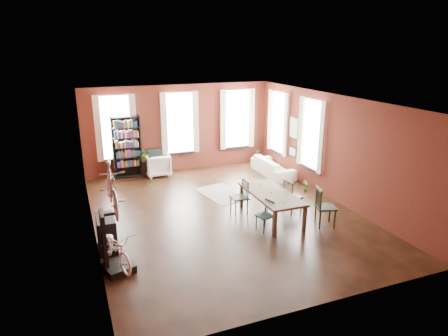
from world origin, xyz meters
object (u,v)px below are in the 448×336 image
white_armchair (158,164)px  console_table (107,233)px  dining_table (271,206)px  dining_chair_d (293,196)px  cream_sofa (273,164)px  dining_chair_c (326,207)px  dining_chair_b (239,197)px  bookshelf (127,147)px  plant_stand (145,169)px  dining_chair_a (265,216)px  bike_trainer (119,268)px  bicycle_floor (114,232)px

white_armchair → console_table: (-2.31, -5.00, -0.03)m
dining_table → dining_chair_d: dining_chair_d is taller
dining_chair_d → cream_sofa: bearing=-30.0°
white_armchair → console_table: white_armchair is taller
console_table → dining_chair_c: bearing=-8.2°
dining_chair_b → bookshelf: 5.07m
plant_stand → white_armchair: bearing=-9.3°
dining_chair_c → console_table: bearing=98.7°
dining_table → cream_sofa: (1.89, 3.39, 0.03)m
dining_chair_b → plant_stand: size_ratio=1.73×
dining_chair_c → dining_chair_d: (-0.35, 1.08, -0.04)m
white_armchair → cream_sofa: 4.20m
dining_chair_d → white_armchair: bearing=19.9°
plant_stand → dining_chair_a: bearing=-70.0°
console_table → plant_stand: 5.40m
bike_trainer → bicycle_floor: (-0.02, 0.02, 0.84)m
white_armchair → dining_chair_a: bearing=107.2°
dining_chair_a → white_armchair: 5.67m
dining_chair_b → bicycle_floor: 4.09m
dining_chair_a → bicycle_floor: (-3.78, -0.63, 0.52)m
dining_chair_d → dining_table: bearing=91.6°
dining_chair_b → plant_stand: 4.67m
bike_trainer → dining_chair_c: bearing=3.3°
console_table → plant_stand: (1.85, 5.07, -0.12)m
dining_chair_d → bike_trainer: dining_chair_d is taller
dining_chair_d → white_armchair: 5.49m
bike_trainer → console_table: console_table is taller
bookshelf → dining_chair_d: bearing=-51.9°
dining_chair_b → bookshelf: bookshelf is taller
bicycle_floor → dining_chair_c: bearing=-12.5°
bike_trainer → dining_chair_d: bearing=15.5°
dining_chair_c → bike_trainer: size_ratio=1.85×
dining_chair_a → bike_trainer: 3.83m
dining_chair_a → bookshelf: (-2.58, 5.65, 0.70)m
white_armchair → bike_trainer: white_armchair is taller
dining_chair_b → cream_sofa: bearing=136.9°
white_armchair → cream_sofa: (3.92, -1.50, -0.03)m
bookshelf → dining_chair_c: bearing=-55.0°
cream_sofa → dining_chair_c: bearing=170.0°
bookshelf → white_armchair: (1.03, -0.20, -0.67)m
console_table → cream_sofa: bearing=29.3°
white_armchair → plant_stand: (-0.45, 0.07, -0.16)m
dining_table → dining_chair_b: dining_chair_b is taller
dining_chair_c → plant_stand: (-3.62, 5.86, -0.25)m
dining_table → console_table: (-4.34, -0.11, 0.02)m
dining_table → dining_chair_d: size_ratio=2.32×
dining_chair_b → dining_chair_d: 1.52m
dining_chair_b → console_table: (-3.69, -0.79, -0.08)m
dining_chair_b → plant_stand: (-1.84, 4.28, -0.20)m
plant_stand → bicycle_floor: bearing=-106.1°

